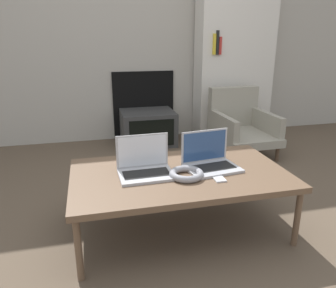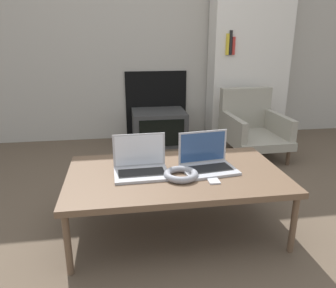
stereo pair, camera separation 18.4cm
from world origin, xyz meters
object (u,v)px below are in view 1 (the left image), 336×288
Objects in this scene: laptop_left at (145,166)px; phone at (217,177)px; laptop_right at (210,160)px; tv at (148,127)px; armchair at (240,123)px; headphones at (186,174)px.

laptop_left reaches higher than phone.
tv is (-0.08, 1.73, -0.25)m from laptop_right.
tv is at bearing 150.80° from armchair.
laptop_right is at bearing -1.53° from laptop_left.
laptop_right is 1.75m from tv.
phone is (0.17, -0.05, -0.02)m from headphones.
laptop_right reaches higher than headphones.
headphones is at bearing 162.64° from phone.
laptop_left is 0.56× the size of tv.
headphones is at bearing -127.83° from armchair.
laptop_left is 1.77m from tv.
tv is at bearing 85.04° from laptop_right.
laptop_left is 0.47× the size of armchair.
headphones is 0.35× the size of tv.
laptop_left is at bearing 172.31° from laptop_right.
laptop_left is at bearing 153.60° from headphones.
laptop_left is at bearing -135.96° from armchair.
tv is at bearing 86.78° from headphones.
phone is 1.90m from tv.
laptop_right is at bearing -87.32° from tv.
phone is (0.40, -0.17, -0.04)m from laptop_left.
headphones is (-0.18, -0.11, -0.03)m from laptop_right.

